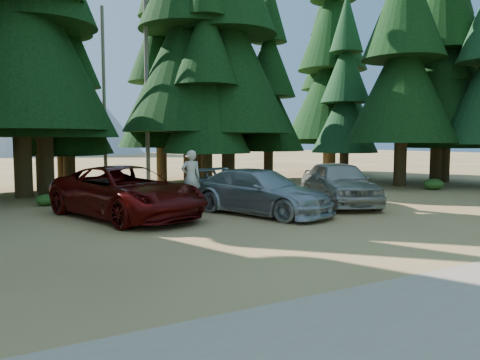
{
  "coord_description": "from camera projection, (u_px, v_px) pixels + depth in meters",
  "views": [
    {
      "loc": [
        -7.51,
        -10.88,
        2.65
      ],
      "look_at": [
        0.32,
        3.09,
        1.25
      ],
      "focal_mm": 35.0,
      "sensor_mm": 36.0,
      "label": 1
    }
  ],
  "objects": [
    {
      "name": "ground",
      "position": [
        283.0,
        232.0,
        13.34
      ],
      "size": [
        160.0,
        160.0,
        0.0
      ],
      "primitive_type": "plane",
      "color": "#986940",
      "rests_on": "ground"
    },
    {
      "name": "forest_belt_north",
      "position": [
        132.0,
        186.0,
        26.37
      ],
      "size": [
        36.0,
        7.0,
        22.0
      ],
      "primitive_type": null,
      "color": "black",
      "rests_on": "ground"
    },
    {
      "name": "snag_front",
      "position": [
        147.0,
        78.0,
        25.81
      ],
      "size": [
        0.24,
        0.24,
        12.0
      ],
      "primitive_type": "cylinder",
      "color": "#706A59",
      "rests_on": "ground"
    },
    {
      "name": "snag_back",
      "position": [
        104.0,
        97.0,
        26.22
      ],
      "size": [
        0.2,
        0.2,
        10.0
      ],
      "primitive_type": "cylinder",
      "color": "#706A59",
      "rests_on": "ground"
    },
    {
      "name": "mountain_peak",
      "position": [
        5.0,
        85.0,
        87.64
      ],
      "size": [
        48.0,
        50.0,
        28.0
      ],
      "color": "#989CA1",
      "rests_on": "ground"
    },
    {
      "name": "red_pickup",
      "position": [
        126.0,
        192.0,
        15.76
      ],
      "size": [
        4.58,
        6.86,
        1.75
      ],
      "primitive_type": "imported",
      "rotation": [
        0.0,
        0.0,
        0.29
      ],
      "color": "#530807",
      "rests_on": "ground"
    },
    {
      "name": "silver_minivan_center",
      "position": [
        261.0,
        192.0,
        16.56
      ],
      "size": [
        3.99,
        5.89,
        1.58
      ],
      "primitive_type": "imported",
      "rotation": [
        0.0,
        0.0,
        0.36
      ],
      "color": "#A8ACB0",
      "rests_on": "ground"
    },
    {
      "name": "silver_minivan_right",
      "position": [
        339.0,
        183.0,
        18.8
      ],
      "size": [
        3.94,
        5.65,
        1.79
      ],
      "primitive_type": "imported",
      "rotation": [
        0.0,
        0.0,
        -0.39
      ],
      "color": "#A7A195",
      "rests_on": "ground"
    },
    {
      "name": "frisbee_player",
      "position": [
        191.0,
        177.0,
        16.32
      ],
      "size": [
        0.75,
        0.54,
        1.89
      ],
      "rotation": [
        0.0,
        0.0,
        3.0
      ],
      "color": "beige",
      "rests_on": "ground"
    },
    {
      "name": "log_left",
      "position": [
        112.0,
        204.0,
        18.09
      ],
      "size": [
        4.03,
        0.3,
        0.29
      ],
      "primitive_type": "cylinder",
      "rotation": [
        0.0,
        1.57,
        -0.0
      ],
      "color": "#706A59",
      "rests_on": "ground"
    },
    {
      "name": "log_mid",
      "position": [
        170.0,
        198.0,
        19.74
      ],
      "size": [
        3.73,
        0.58,
        0.31
      ],
      "primitive_type": "cylinder",
      "rotation": [
        0.0,
        1.57,
        -0.07
      ],
      "color": "#706A59",
      "rests_on": "ground"
    },
    {
      "name": "log_right",
      "position": [
        326.0,
        190.0,
        23.01
      ],
      "size": [
        5.04,
        0.91,
        0.32
      ],
      "primitive_type": "cylinder",
      "rotation": [
        0.0,
        1.57,
        -0.12
      ],
      "color": "#706A59",
      "rests_on": "ground"
    },
    {
      "name": "shrub_far_left",
      "position": [
        46.0,
        200.0,
        18.72
      ],
      "size": [
        0.82,
        0.82,
        0.45
      ],
      "primitive_type": "ellipsoid",
      "color": "#2B5C1B",
      "rests_on": "ground"
    },
    {
      "name": "shrub_left",
      "position": [
        145.0,
        196.0,
        19.84
      ],
      "size": [
        0.87,
        0.87,
        0.48
      ],
      "primitive_type": "ellipsoid",
      "color": "#2B5C1B",
      "rests_on": "ground"
    },
    {
      "name": "shrub_center_left",
      "position": [
        168.0,
        200.0,
        18.6
      ],
      "size": [
        0.93,
        0.93,
        0.51
      ],
      "primitive_type": "ellipsoid",
      "color": "#2B5C1B",
      "rests_on": "ground"
    },
    {
      "name": "shrub_center_right",
      "position": [
        156.0,
        196.0,
        19.23
      ],
      "size": [
        1.22,
        1.22,
        0.67
      ],
      "primitive_type": "ellipsoid",
      "color": "#2B5C1B",
      "rests_on": "ground"
    },
    {
      "name": "shrub_right",
      "position": [
        232.0,
        190.0,
        21.35
      ],
      "size": [
        1.2,
        1.2,
        0.66
      ],
      "primitive_type": "ellipsoid",
      "color": "#2B5C1B",
      "rests_on": "ground"
    },
    {
      "name": "shrub_far_right",
      "position": [
        326.0,
        184.0,
        24.47
      ],
      "size": [
        1.1,
        1.1,
        0.6
      ],
      "primitive_type": "ellipsoid",
      "color": "#2B5C1B",
      "rests_on": "ground"
    },
    {
      "name": "shrub_edge_east",
      "position": [
        433.0,
        184.0,
        24.61
      ],
      "size": [
        1.04,
        1.04,
        0.57
      ],
      "primitive_type": "ellipsoid",
      "color": "#2B5C1B",
      "rests_on": "ground"
    }
  ]
}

